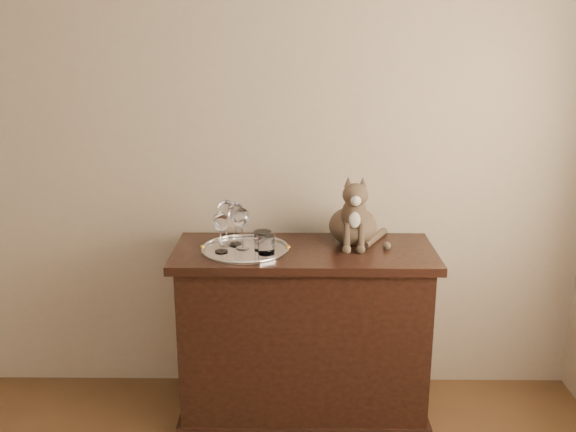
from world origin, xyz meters
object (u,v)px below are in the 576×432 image
sideboard (304,333)px  wine_glass_d (242,228)px  wine_glass_c (221,232)px  tray (245,250)px  wine_glass_b (236,224)px  tumbler_c (263,241)px  wine_glass_a (226,222)px  tumbler_a (266,245)px  cat (353,208)px

sideboard → wine_glass_d: size_ratio=6.33×
wine_glass_c → wine_glass_d: wine_glass_d is taller
tray → wine_glass_b: (-0.05, 0.07, 0.11)m
wine_glass_c → tumbler_c: wine_glass_c is taller
wine_glass_a → wine_glass_d: bearing=-37.0°
sideboard → tumbler_c: 0.51m
wine_glass_d → tumbler_c: (0.09, -0.03, -0.05)m
tumbler_a → wine_glass_a: bearing=144.5°
tray → wine_glass_a: wine_glass_a is taller
sideboard → wine_glass_c: size_ratio=6.41×
wine_glass_d → cat: (0.51, 0.10, 0.07)m
wine_glass_a → wine_glass_b: bearing=-12.4°
sideboard → tumbler_c: (-0.19, -0.04, 0.48)m
wine_glass_d → cat: size_ratio=0.55×
wine_glass_a → wine_glass_b: 0.04m
wine_glass_c → wine_glass_d: size_ratio=0.99×
wine_glass_a → tumbler_a: 0.24m
tumbler_c → cat: bearing=16.9°
tumbler_a → cat: size_ratio=0.25×
wine_glass_a → tumbler_a: bearing=-35.5°
tumbler_c → cat: 0.45m
wine_glass_a → tumbler_a: size_ratio=2.47×
tray → wine_glass_c: (-0.10, -0.04, 0.10)m
wine_glass_c → tumbler_a: 0.21m
wine_glass_b → cat: size_ratio=0.59×
wine_glass_d → sideboard: bearing=2.5°
tumbler_c → tumbler_a: bearing=-70.0°
wine_glass_a → wine_glass_b: wine_glass_a is taller
wine_glass_a → wine_glass_c: bearing=-96.9°
sideboard → tray: (-0.27, -0.03, 0.43)m
tumbler_a → tumbler_c: (-0.02, 0.05, 0.00)m
tray → tumbler_c: tumbler_c is taller
tumbler_a → tray: bearing=148.9°
wine_glass_d → tumbler_c: size_ratio=2.13×
sideboard → tumbler_c: tumbler_c is taller
tray → wine_glass_a: size_ratio=1.90×
wine_glass_b → sideboard: bearing=-6.5°
wine_glass_a → sideboard: bearing=-7.3°
wine_glass_c → wine_glass_d: (0.09, 0.05, 0.00)m
tray → cat: bearing=13.2°
wine_glass_c → wine_glass_d: 0.10m
wine_glass_d → wine_glass_c: bearing=-149.7°
sideboard → tumbler_a: (-0.17, -0.09, 0.48)m
sideboard → tumbler_a: tumbler_a is taller
wine_glass_a → wine_glass_d: (0.08, -0.06, -0.01)m
wine_glass_a → wine_glass_d: wine_glass_a is taller
tray → tumbler_a: tumbler_a is taller
wine_glass_b → cat: 0.55m
wine_glass_b → tumbler_a: 0.20m
cat → tumbler_c: bearing=-160.9°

